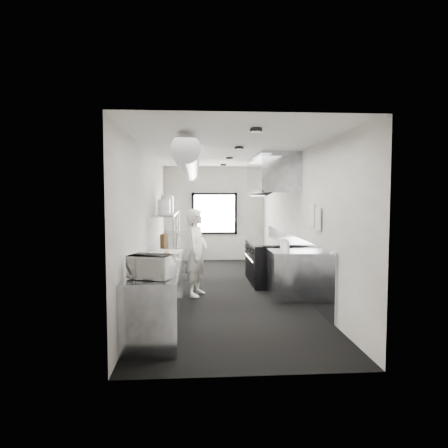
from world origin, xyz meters
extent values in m
cube|color=black|center=(0.00, 0.00, 0.00)|extent=(3.00, 8.00, 0.01)
cube|color=silver|center=(0.00, 0.00, 2.80)|extent=(3.00, 8.00, 0.01)
cube|color=silver|center=(0.00, 4.00, 1.40)|extent=(3.00, 0.02, 2.80)
cube|color=silver|center=(0.00, -4.00, 1.40)|extent=(3.00, 0.02, 2.80)
cube|color=silver|center=(-1.50, 0.00, 1.40)|extent=(0.02, 8.00, 2.80)
cube|color=silver|center=(1.50, 0.00, 1.40)|extent=(0.02, 8.00, 2.80)
cube|color=gray|center=(1.48, 0.30, 0.55)|extent=(0.03, 5.50, 1.10)
cylinder|color=#9B9CA3|center=(-0.70, 0.40, 2.55)|extent=(0.40, 6.40, 0.40)
cube|color=white|center=(0.00, 3.96, 1.40)|extent=(1.20, 0.03, 1.10)
cube|color=black|center=(0.00, 3.98, 1.98)|extent=(1.36, 0.03, 0.08)
cube|color=black|center=(0.00, 3.98, 0.82)|extent=(1.36, 0.03, 0.08)
cube|color=black|center=(-0.64, 3.98, 1.40)|extent=(0.08, 0.03, 1.25)
cube|color=black|center=(0.64, 3.98, 1.40)|extent=(0.08, 0.03, 1.25)
cube|color=gray|center=(1.10, 0.70, 2.40)|extent=(0.80, 2.20, 0.80)
cube|color=gray|center=(0.72, 0.70, 2.01)|extent=(0.05, 2.20, 0.05)
cube|color=black|center=(1.02, 0.70, 2.06)|extent=(0.50, 2.10, 0.28)
cube|color=gray|center=(-1.15, -0.50, 0.45)|extent=(0.70, 6.00, 0.90)
cube|color=gray|center=(-1.20, 1.00, 1.55)|extent=(0.45, 3.00, 0.04)
cylinder|color=gray|center=(-1.00, -0.40, 1.22)|extent=(0.04, 0.04, 0.66)
cylinder|color=gray|center=(-1.00, 1.00, 1.22)|extent=(0.04, 0.04, 0.66)
cylinder|color=gray|center=(-1.00, 2.40, 1.22)|extent=(0.04, 0.04, 0.66)
cube|color=black|center=(1.05, 0.70, 0.45)|extent=(0.85, 1.60, 0.90)
cube|color=gray|center=(1.05, 0.70, 0.92)|extent=(0.85, 1.60, 0.04)
cube|color=gray|center=(0.64, 0.70, 0.45)|extent=(0.03, 1.55, 0.80)
cylinder|color=gray|center=(0.61, 0.70, 0.55)|extent=(0.03, 1.30, 0.03)
cube|color=gray|center=(1.15, -0.70, 0.45)|extent=(0.65, 0.80, 0.90)
cube|color=gray|center=(-1.15, 3.20, 0.45)|extent=(0.70, 1.20, 0.90)
cube|color=silver|center=(1.47, -1.20, 1.60)|extent=(0.02, 0.28, 0.38)
cube|color=silver|center=(1.47, -1.55, 1.55)|extent=(0.02, 0.28, 0.38)
imported|color=silver|center=(-0.55, -0.37, 0.84)|extent=(0.58, 0.71, 1.68)
imported|color=white|center=(-1.14, -3.09, 1.05)|extent=(0.59, 0.52, 0.29)
cylinder|color=beige|center=(-1.25, -2.63, 0.95)|extent=(0.17, 0.17, 0.09)
cylinder|color=beige|center=(-1.28, -2.63, 0.95)|extent=(0.15, 0.15, 0.09)
cube|color=white|center=(-1.00, -1.60, 0.90)|extent=(0.40, 0.45, 0.01)
cylinder|color=silver|center=(-1.05, -1.37, 0.91)|extent=(0.23, 0.23, 0.02)
sphere|color=tan|center=(-1.05, -1.37, 0.97)|extent=(0.10, 0.10, 0.10)
cube|color=silver|center=(-1.14, -0.78, 0.91)|extent=(0.66, 0.76, 0.02)
cube|color=#513A1C|center=(-1.24, 0.47, 1.01)|extent=(0.16, 0.23, 0.22)
cylinder|color=silver|center=(-1.21, 0.22, 1.72)|extent=(0.31, 0.31, 0.29)
cylinder|color=silver|center=(-1.18, 0.79, 1.73)|extent=(0.30, 0.30, 0.32)
cylinder|color=silver|center=(-1.22, 1.12, 1.76)|extent=(0.32, 0.32, 0.37)
cylinder|color=silver|center=(-1.20, 1.62, 1.74)|extent=(0.29, 0.29, 0.35)
cylinder|color=silver|center=(1.10, -0.96, 1.00)|extent=(0.07, 0.07, 0.20)
cylinder|color=silver|center=(1.10, -0.85, 0.98)|extent=(0.07, 0.07, 0.16)
cylinder|color=silver|center=(1.11, -0.69, 0.99)|extent=(0.08, 0.08, 0.17)
cylinder|color=silver|center=(1.14, -0.54, 1.00)|extent=(0.07, 0.07, 0.20)
cylinder|color=silver|center=(1.10, -0.45, 0.99)|extent=(0.07, 0.07, 0.17)
camera|label=1|loc=(-0.59, -8.25, 1.94)|focal=32.93mm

